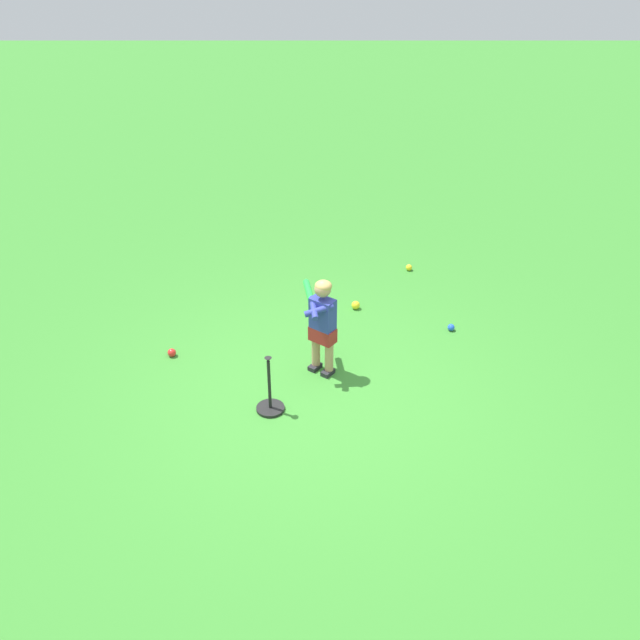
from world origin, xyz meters
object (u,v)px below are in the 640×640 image
(child_batter, at_px, (319,318))
(play_ball_midfield, at_px, (169,353))
(batting_tee, at_px, (268,401))
(play_ball_center_lawn, at_px, (406,267))
(play_ball_near_batter, at_px, (448,327))
(play_ball_far_right, at_px, (353,305))

(child_batter, distance_m, play_ball_midfield, 1.77)
(batting_tee, bearing_deg, play_ball_center_lawn, 60.42)
(child_batter, relative_size, play_ball_center_lawn, 12.62)
(play_ball_midfield, xyz_separation_m, batting_tee, (1.14, -0.93, 0.06))
(play_ball_midfield, distance_m, batting_tee, 1.47)
(child_batter, height_order, batting_tee, child_batter)
(child_batter, xyz_separation_m, play_ball_near_batter, (1.51, 0.80, -0.61))
(play_ball_midfield, xyz_separation_m, play_ball_near_batter, (3.15, 0.53, -0.01))
(play_ball_near_batter, bearing_deg, play_ball_center_lawn, 102.06)
(play_ball_far_right, bearing_deg, child_batter, -108.02)
(play_ball_far_right, height_order, batting_tee, batting_tee)
(child_batter, xyz_separation_m, play_ball_center_lawn, (1.19, 2.31, -0.61))
(play_ball_far_right, distance_m, batting_tee, 2.16)
(play_ball_near_batter, height_order, play_ball_far_right, play_ball_far_right)
(play_ball_far_right, relative_size, batting_tee, 0.17)
(play_ball_near_batter, xyz_separation_m, play_ball_far_right, (-1.09, 0.50, 0.01))
(play_ball_center_lawn, distance_m, batting_tee, 3.42)
(play_ball_midfield, xyz_separation_m, play_ball_far_right, (2.06, 1.02, 0.01))
(play_ball_midfield, distance_m, play_ball_far_right, 2.30)
(play_ball_near_batter, bearing_deg, child_batter, -152.18)
(play_ball_center_lawn, xyz_separation_m, batting_tee, (-1.69, -2.98, 0.06))
(play_ball_near_batter, bearing_deg, play_ball_midfield, -170.48)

